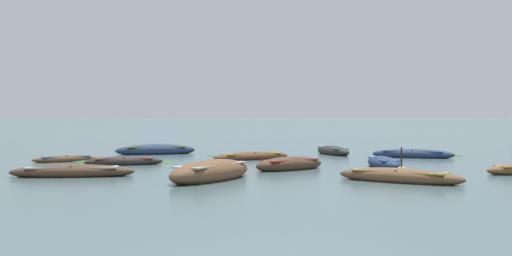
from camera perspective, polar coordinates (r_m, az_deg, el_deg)
ground_plane at (r=1507.59m, az=-2.84°, el=1.07°), size 6000.00×6000.00×0.00m
mountain_1 at (r=2217.68m, az=-20.49°, el=4.20°), size 1062.60×1062.60×245.47m
mountain_2 at (r=2144.16m, az=4.69°, el=7.85°), size 2129.64×2129.64×504.53m
rowboat_0 at (r=31.91m, az=14.74°, el=-2.44°), size 4.25×2.61×0.56m
rowboat_1 at (r=29.53m, az=-0.41°, el=-2.73°), size 4.22×2.93×0.48m
rowboat_2 at (r=25.61m, az=12.06°, el=-3.28°), size 1.06×3.40×0.58m
rowboat_3 at (r=20.12m, az=13.52°, el=-4.51°), size 4.08×3.45×0.57m
rowboat_4 at (r=34.10m, az=-9.54°, el=-2.11°), size 4.67×2.42×0.71m
rowboat_5 at (r=26.91m, az=-12.49°, el=-3.14°), size 3.53×1.58×0.48m
rowboat_6 at (r=20.25m, az=-4.31°, el=-4.20°), size 3.48×4.52×0.85m
rowboat_7 at (r=29.57m, az=-17.71°, el=-2.84°), size 3.05×2.14×0.39m
rowboat_8 at (r=33.66m, az=7.34°, el=-2.20°), size 1.88×3.76×0.61m
rowboat_9 at (r=22.26m, az=-17.11°, el=-4.01°), size 4.43×1.34×0.54m
rowboat_13 at (r=24.03m, az=3.24°, el=-3.50°), size 3.41×2.92×0.66m
mooring_buoy at (r=23.02m, az=13.70°, el=-3.99°), size 0.39×0.39×1.10m
weed_patch_0 at (r=29.47m, az=-14.49°, el=-3.07°), size 4.23×4.23×0.14m
weed_patch_1 at (r=32.26m, az=-2.78°, el=-2.68°), size 2.18×1.41×0.14m
weed_patch_2 at (r=34.09m, az=17.69°, el=-2.52°), size 2.01×2.48×0.14m
weed_patch_4 at (r=28.44m, az=-9.83°, el=-3.20°), size 2.91×3.02×0.14m
weed_patch_5 at (r=31.21m, az=-15.26°, el=-2.84°), size 2.57×2.45×0.14m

